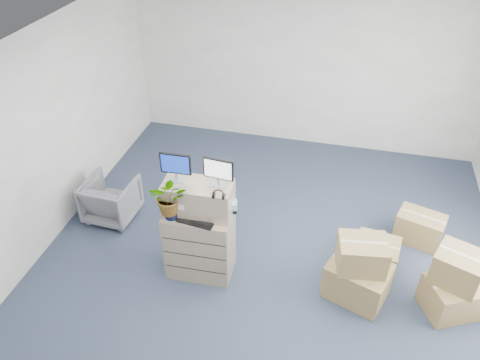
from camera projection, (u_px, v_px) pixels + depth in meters
The scene contains 16 objects.
ground at pixel (263, 277), 5.99m from camera, with size 7.00×7.00×0.00m, color #232A40.
wall_back at pixel (307, 69), 7.93m from camera, with size 6.00×0.02×2.80m, color beige.
filing_cabinet_lower at pixel (200, 243), 5.83m from camera, with size 0.81×0.50×0.95m, color tan.
filing_cabinet_upper at pixel (198, 198), 5.47m from camera, with size 0.81×0.41×0.41m, color tan.
monitor_left at pixel (176, 166), 5.30m from camera, with size 0.36×0.14×0.36m.
monitor_right at pixel (218, 171), 5.22m from camera, with size 0.36×0.15×0.35m.
headphones at pixel (219, 195), 5.13m from camera, with size 0.14×0.14×0.01m, color black.
keyboard at pixel (195, 220), 5.44m from camera, with size 0.48×0.20×0.02m, color black.
mouse at pixel (218, 223), 5.39m from camera, with size 0.09×0.05×0.03m, color silver.
water_bottle at pixel (202, 204), 5.53m from camera, with size 0.06×0.06×0.22m, color #97999F.
phone_dock at pixel (199, 209), 5.56m from camera, with size 0.06×0.05×0.13m.
external_drive at pixel (229, 208), 5.60m from camera, with size 0.20×0.15×0.06m, color black.
tissue_box at pixel (227, 205), 5.51m from camera, with size 0.24×0.12×0.09m, color #3D96CF.
potted_plant at pixel (170, 200), 5.35m from camera, with size 0.47×0.52×0.45m.
office_chair at pixel (111, 197), 6.77m from camera, with size 0.68×0.64×0.70m, color slate.
cardboard_boxes at pixel (400, 266), 5.70m from camera, with size 1.89×1.85×0.87m.
Camera 1 is at (0.69, -4.07, 4.53)m, focal length 35.00 mm.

